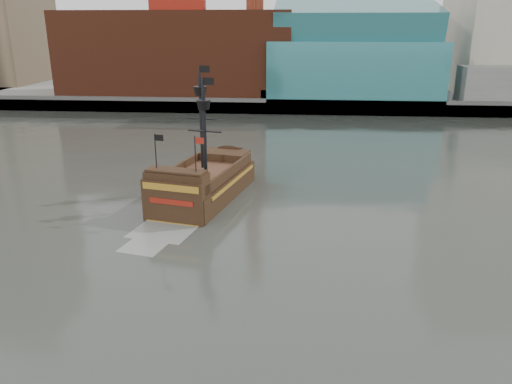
# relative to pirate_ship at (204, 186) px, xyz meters

# --- Properties ---
(ground) EXTENTS (400.00, 400.00, 0.00)m
(ground) POSITION_rel_pirate_ship_xyz_m (7.48, -17.78, -1.10)
(ground) COLOR #2A2D28
(ground) RESTS_ON ground
(promenade_far) EXTENTS (220.00, 60.00, 2.00)m
(promenade_far) POSITION_rel_pirate_ship_xyz_m (7.48, 74.22, -0.10)
(promenade_far) COLOR slate
(promenade_far) RESTS_ON ground
(seawall) EXTENTS (220.00, 1.00, 2.60)m
(seawall) POSITION_rel_pirate_ship_xyz_m (7.48, 44.72, 0.20)
(seawall) COLOR #4C4C49
(seawall) RESTS_ON ground
(pirate_ship) EXTENTS (8.21, 16.90, 12.16)m
(pirate_ship) POSITION_rel_pirate_ship_xyz_m (0.00, 0.00, 0.00)
(pirate_ship) COLOR black
(pirate_ship) RESTS_ON ground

